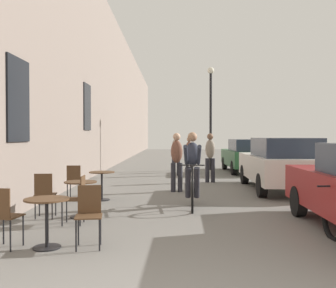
% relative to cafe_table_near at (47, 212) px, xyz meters
% --- Properties ---
extents(building_facade_left, '(0.54, 68.00, 8.15)m').
position_rel_cafe_table_near_xyz_m(building_facade_left, '(-1.57, 11.45, 3.55)').
color(building_facade_left, gray).
rests_on(building_facade_left, ground_plane).
extents(cafe_table_near, '(0.64, 0.64, 0.72)m').
position_rel_cafe_table_near_xyz_m(cafe_table_near, '(0.00, 0.00, 0.00)').
color(cafe_table_near, black).
rests_on(cafe_table_near, ground_plane).
extents(cafe_chair_near_toward_street, '(0.43, 0.43, 0.89)m').
position_rel_cafe_table_near_xyz_m(cafe_chair_near_toward_street, '(0.60, 0.08, -0.00)').
color(cafe_chair_near_toward_street, black).
rests_on(cafe_chair_near_toward_street, ground_plane).
extents(cafe_chair_near_toward_wall, '(0.44, 0.44, 0.89)m').
position_rel_cafe_table_near_xyz_m(cafe_chair_near_toward_wall, '(-0.59, -0.07, -0.00)').
color(cafe_chair_near_toward_wall, black).
rests_on(cafe_chair_near_toward_wall, ground_plane).
extents(cafe_table_mid, '(0.64, 0.64, 0.72)m').
position_rel_cafe_table_near_xyz_m(cafe_table_mid, '(-0.00, 2.08, 0.00)').
color(cafe_table_mid, black).
rests_on(cafe_table_mid, ground_plane).
extents(cafe_chair_mid_toward_street, '(0.41, 0.41, 0.89)m').
position_rel_cafe_table_near_xyz_m(cafe_chair_mid_toward_street, '(-0.69, 2.00, -0.00)').
color(cafe_chair_mid_toward_street, black).
rests_on(cafe_chair_mid_toward_street, ground_plane).
extents(cafe_chair_mid_toward_wall, '(0.39, 0.39, 0.89)m').
position_rel_cafe_table_near_xyz_m(cafe_chair_mid_toward_wall, '(0.07, 1.50, -0.00)').
color(cafe_chair_mid_toward_wall, black).
rests_on(cafe_chair_mid_toward_wall, ground_plane).
extents(cafe_table_far, '(0.64, 0.64, 0.72)m').
position_rel_cafe_table_near_xyz_m(cafe_table_far, '(0.04, 4.15, 0.00)').
color(cafe_table_far, black).
rests_on(cafe_table_far, ground_plane).
extents(cafe_chair_far_toward_street, '(0.39, 0.39, 0.89)m').
position_rel_cafe_table_near_xyz_m(cafe_chair_far_toward_street, '(-0.63, 4.08, -0.00)').
color(cafe_chair_far_toward_street, black).
rests_on(cafe_chair_far_toward_street, ground_plane).
extents(cyclist_on_bicycle, '(0.52, 1.76, 1.74)m').
position_rel_cafe_table_near_xyz_m(cyclist_on_bicycle, '(2.28, 3.25, 0.29)').
color(cyclist_on_bicycle, black).
rests_on(cyclist_on_bicycle, ground_plane).
extents(pedestrian_near, '(0.35, 0.25, 1.71)m').
position_rel_cafe_table_near_xyz_m(pedestrian_near, '(1.95, 5.65, 0.44)').
color(pedestrian_near, '#26262D').
rests_on(pedestrian_near, ground_plane).
extents(pedestrian_mid, '(0.34, 0.24, 1.71)m').
position_rel_cafe_table_near_xyz_m(pedestrian_mid, '(3.15, 7.93, 0.44)').
color(pedestrian_mid, '#26262D').
rests_on(pedestrian_mid, ground_plane).
extents(pedestrian_far, '(0.36, 0.27, 1.72)m').
position_rel_cafe_table_near_xyz_m(pedestrian_far, '(1.99, 10.22, 0.45)').
color(pedestrian_far, '#26262D').
rests_on(pedestrian_far, ground_plane).
extents(pedestrian_furthest, '(0.38, 0.30, 1.59)m').
position_rel_cafe_table_near_xyz_m(pedestrian_furthest, '(2.60, 11.69, 0.37)').
color(pedestrian_furthest, '#26262D').
rests_on(pedestrian_furthest, ground_plane).
extents(street_lamp, '(0.32, 0.32, 4.90)m').
position_rel_cafe_table_near_xyz_m(street_lamp, '(3.67, 12.88, 2.59)').
color(street_lamp, black).
rests_on(street_lamp, ground_plane).
extents(parked_car_second, '(1.98, 4.46, 1.57)m').
position_rel_cafe_table_near_xyz_m(parked_car_second, '(5.06, 5.94, 0.29)').
color(parked_car_second, beige).
rests_on(parked_car_second, ground_plane).
extents(parked_car_third, '(1.76, 4.16, 1.48)m').
position_rel_cafe_table_near_xyz_m(parked_car_third, '(5.16, 11.64, 0.25)').
color(parked_car_third, '#23512D').
rests_on(parked_car_third, ground_plane).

